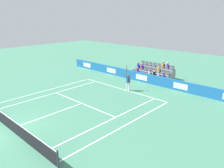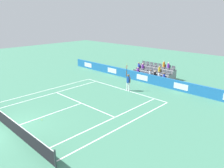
# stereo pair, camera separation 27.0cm
# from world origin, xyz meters

# --- Properties ---
(ground_plane) EXTENTS (80.00, 80.00, 0.00)m
(ground_plane) POSITION_xyz_m (0.00, 0.00, 0.00)
(ground_plane) COLOR #47896B
(line_baseline) EXTENTS (10.97, 0.10, 0.01)m
(line_baseline) POSITION_xyz_m (0.00, -11.89, 0.00)
(line_baseline) COLOR white
(line_baseline) RESTS_ON ground
(line_service) EXTENTS (8.23, 0.10, 0.01)m
(line_service) POSITION_xyz_m (0.00, -6.40, 0.00)
(line_service) COLOR white
(line_service) RESTS_ON ground
(line_centre_service) EXTENTS (0.10, 6.40, 0.01)m
(line_centre_service) POSITION_xyz_m (0.00, -3.20, 0.00)
(line_centre_service) COLOR white
(line_centre_service) RESTS_ON ground
(line_singles_sideline_left) EXTENTS (0.10, 11.89, 0.01)m
(line_singles_sideline_left) POSITION_xyz_m (4.12, -5.95, 0.00)
(line_singles_sideline_left) COLOR white
(line_singles_sideline_left) RESTS_ON ground
(line_singles_sideline_right) EXTENTS (0.10, 11.89, 0.01)m
(line_singles_sideline_right) POSITION_xyz_m (-4.12, -5.95, 0.00)
(line_singles_sideline_right) COLOR white
(line_singles_sideline_right) RESTS_ON ground
(line_doubles_sideline_left) EXTENTS (0.10, 11.89, 0.01)m
(line_doubles_sideline_left) POSITION_xyz_m (5.49, -5.95, 0.00)
(line_doubles_sideline_left) COLOR white
(line_doubles_sideline_left) RESTS_ON ground
(line_doubles_sideline_right) EXTENTS (0.10, 11.89, 0.01)m
(line_doubles_sideline_right) POSITION_xyz_m (-5.49, -5.95, 0.00)
(line_doubles_sideline_right) COLOR white
(line_doubles_sideline_right) RESTS_ON ground
(line_centre_mark) EXTENTS (0.10, 0.20, 0.01)m
(line_centre_mark) POSITION_xyz_m (0.00, -11.79, 0.00)
(line_centre_mark) COLOR white
(line_centre_mark) RESTS_ON ground
(sponsor_barrier) EXTENTS (24.54, 0.22, 1.10)m
(sponsor_barrier) POSITION_xyz_m (0.00, -15.57, 0.55)
(sponsor_barrier) COLOR #1E66AD
(sponsor_barrier) RESTS_ON ground
(tennis_net) EXTENTS (11.97, 0.10, 1.07)m
(tennis_net) POSITION_xyz_m (0.00, 0.00, 0.49)
(tennis_net) COLOR #33383D
(tennis_net) RESTS_ON ground
(tennis_player) EXTENTS (0.53, 0.40, 2.85)m
(tennis_player) POSITION_xyz_m (-0.83, -11.92, 0.99)
(tennis_player) COLOR white
(tennis_player) RESTS_ON ground
(stadium_stand) EXTENTS (4.96, 2.85, 2.21)m
(stadium_stand) POSITION_xyz_m (-0.01, -17.87, 0.56)
(stadium_stand) COLOR gray
(stadium_stand) RESTS_ON ground
(loose_tennis_ball) EXTENTS (0.07, 0.07, 0.07)m
(loose_tennis_ball) POSITION_xyz_m (-0.48, -2.23, 0.03)
(loose_tennis_ball) COLOR #D1E533
(loose_tennis_ball) RESTS_ON ground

